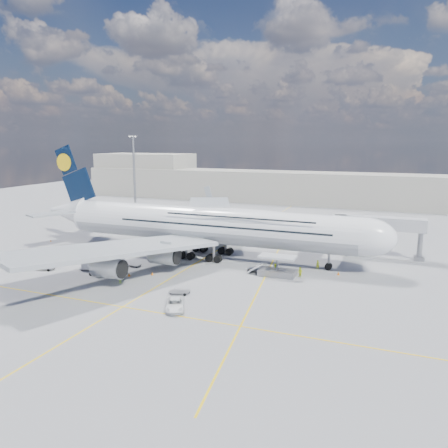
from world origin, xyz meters
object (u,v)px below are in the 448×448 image
at_px(cone_wing_right_inner, 152,274).
at_px(jet_bridge, 362,225).
at_px(light_mast, 134,175).
at_px(service_van, 175,305).
at_px(cone_wing_right_outer, 129,275).
at_px(dolly_row_a, 45,268).
at_px(crew_tug, 120,278).
at_px(cone_wing_left_inner, 233,239).
at_px(dolly_row_b, 89,265).
at_px(baggage_tug, 97,272).
at_px(crew_wing, 120,274).
at_px(dolly_nose_far, 179,292).
at_px(dolly_nose_near, 256,270).
at_px(crew_loader, 300,272).
at_px(crew_nose, 318,265).
at_px(dolly_back, 73,256).
at_px(airliner, 208,225).
at_px(cone_wing_left_outer, 207,226).
at_px(cargo_loader, 276,269).
at_px(dolly_row_c, 133,265).
at_px(catering_truck_outer, 205,221).
at_px(cone_tail, 51,241).
at_px(cone_nose, 338,273).
at_px(crew_van, 275,268).
at_px(catering_truck_inner, 212,225).

bearing_deg(cone_wing_right_inner, jet_bridge, 37.72).
distance_m(jet_bridge, light_mast, 74.11).
distance_m(service_van, cone_wing_right_outer, 18.50).
xyz_separation_m(dolly_row_a, crew_tug, (17.61, -1.36, 0.50)).
height_order(light_mast, cone_wing_left_inner, light_mast).
bearing_deg(dolly_row_a, dolly_row_b, 7.74).
bearing_deg(cone_wing_right_outer, light_mast, 121.92).
bearing_deg(service_van, cone_wing_left_inner, 74.25).
height_order(baggage_tug, cone_wing_right_inner, baggage_tug).
bearing_deg(crew_wing, jet_bridge, -32.01).
bearing_deg(cone_wing_left_inner, crew_tug, -99.64).
relative_size(dolly_nose_far, baggage_tug, 1.11).
height_order(dolly_nose_near, crew_loader, crew_loader).
bearing_deg(cone_wing_right_inner, crew_loader, 18.96).
distance_m(light_mast, crew_nose, 73.39).
bearing_deg(dolly_back, airliner, 4.29).
bearing_deg(dolly_back, cone_wing_left_outer, 53.33).
height_order(cargo_loader, cone_wing_left_inner, cargo_loader).
bearing_deg(cone_wing_left_outer, jet_bridge, -22.80).
height_order(cargo_loader, service_van, cargo_loader).
xyz_separation_m(crew_loader, crew_tug, (-27.69, -14.49, -0.06)).
height_order(crew_loader, crew_tug, crew_loader).
xyz_separation_m(dolly_row_c, dolly_back, (-15.24, 0.77, 0.03)).
bearing_deg(catering_truck_outer, cone_wing_left_inner, -50.57).
xyz_separation_m(airliner, dolly_back, (-25.77, -10.90, -6.52)).
bearing_deg(cone_wing_right_inner, cone_tail, 159.06).
bearing_deg(crew_loader, cone_nose, 70.28).
bearing_deg(crew_nose, dolly_back, 170.64).
distance_m(dolly_back, dolly_nose_far, 32.58).
distance_m(airliner, dolly_row_a, 32.14).
distance_m(jet_bridge, dolly_back, 59.82).
xyz_separation_m(cone_wing_left_inner, cone_wing_right_inner, (-3.66, -31.67, 0.04)).
relative_size(dolly_row_b, crew_van, 1.80).
relative_size(cone_wing_right_outer, cone_tail, 1.21).
bearing_deg(cone_wing_right_inner, crew_van, 24.91).
xyz_separation_m(light_mast, cone_wing_left_outer, (27.40, -6.24, -12.92)).
bearing_deg(catering_truck_outer, service_van, -78.44).
relative_size(catering_truck_outer, crew_van, 4.06).
relative_size(dolly_row_b, crew_loader, 1.78).
bearing_deg(dolly_row_c, cargo_loader, 11.54).
height_order(airliner, crew_van, airliner).
height_order(jet_bridge, crew_tug, jet_bridge).
bearing_deg(cone_wing_left_outer, baggage_tug, -90.40).
height_order(crew_nose, cone_wing_left_outer, crew_nose).
xyz_separation_m(dolly_row_b, baggage_tug, (3.55, -2.16, -0.29)).
bearing_deg(baggage_tug, dolly_nose_near, 51.40).
relative_size(catering_truck_inner, cone_wing_left_outer, 12.12).
bearing_deg(cone_wing_right_inner, cargo_loader, 21.22).
height_order(jet_bridge, crew_nose, jet_bridge).
height_order(cone_wing_left_inner, cone_wing_right_inner, cone_wing_right_inner).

